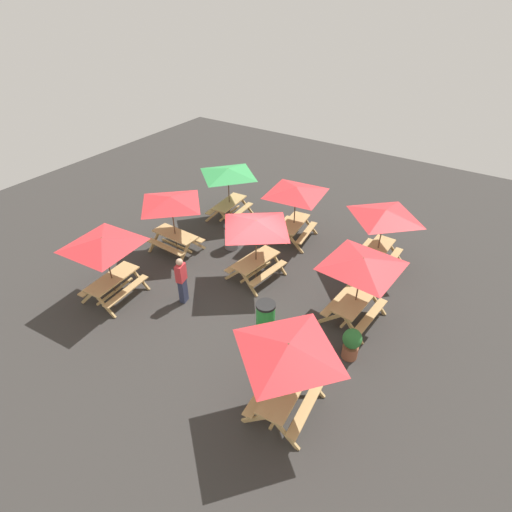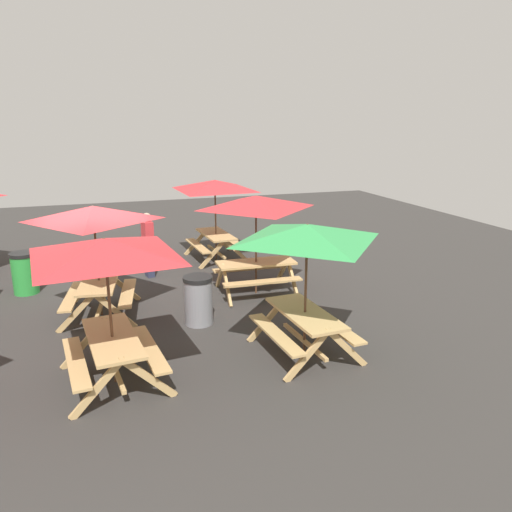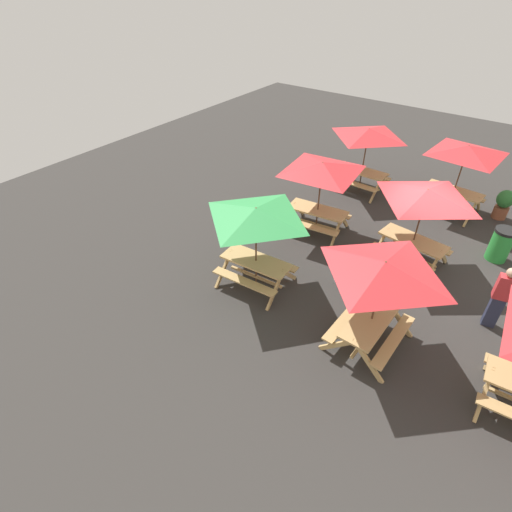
# 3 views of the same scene
# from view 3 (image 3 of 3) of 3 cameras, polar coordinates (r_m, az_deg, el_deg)

# --- Properties ---
(ground_plane) EXTENTS (29.16, 29.16, 0.00)m
(ground_plane) POSITION_cam_3_polar(r_m,az_deg,el_deg) (12.16, 22.16, -1.10)
(ground_plane) COLOR #33302D
(ground_plane) RESTS_ON ground
(picnic_table_0) EXTENTS (2.07, 2.07, 2.34)m
(picnic_table_0) POSITION_cam_3_polar(r_m,az_deg,el_deg) (8.18, 17.67, -2.49)
(picnic_table_0) COLOR tan
(picnic_table_0) RESTS_ON ground
(picnic_table_1) EXTENTS (2.13, 2.13, 2.34)m
(picnic_table_1) POSITION_cam_3_polar(r_m,az_deg,el_deg) (9.46, -0.00, 5.28)
(picnic_table_1) COLOR tan
(picnic_table_1) RESTS_ON ground
(picnic_table_2) EXTENTS (2.26, 2.26, 2.34)m
(picnic_table_2) POSITION_cam_3_polar(r_m,az_deg,el_deg) (11.13, 23.03, 7.37)
(picnic_table_2) COLOR tan
(picnic_table_2) RESTS_ON ground
(picnic_table_3) EXTENTS (2.81, 2.81, 2.34)m
(picnic_table_3) POSITION_cam_3_polar(r_m,az_deg,el_deg) (11.87, 9.37, 11.71)
(picnic_table_3) COLOR tan
(picnic_table_3) RESTS_ON ground
(picnic_table_4) EXTENTS (2.82, 2.82, 2.34)m
(picnic_table_4) POSITION_cam_3_polar(r_m,az_deg,el_deg) (14.44, 27.79, 12.64)
(picnic_table_4) COLOR tan
(picnic_table_4) RESTS_ON ground
(picnic_table_5) EXTENTS (2.06, 2.06, 2.34)m
(picnic_table_5) POSITION_cam_3_polar(r_m,az_deg,el_deg) (14.79, 15.67, 16.00)
(picnic_table_5) COLOR tan
(picnic_table_5) RESTS_ON ground
(trash_bin_green) EXTENTS (0.59, 0.59, 0.98)m
(trash_bin_green) POSITION_cam_3_polar(r_m,az_deg,el_deg) (13.13, 31.57, 1.41)
(trash_bin_green) COLOR green
(trash_bin_green) RESTS_ON ground
(trash_bin_gray) EXTENTS (0.59, 0.59, 0.98)m
(trash_bin_gray) POSITION_cam_3_polar(r_m,az_deg,el_deg) (10.65, 12.85, -1.48)
(trash_bin_gray) COLOR gray
(trash_bin_gray) RESTS_ON ground
(potted_plant_0) EXTENTS (0.53, 0.53, 0.99)m
(potted_plant_0) POSITION_cam_3_polar(r_m,az_deg,el_deg) (15.36, 31.89, 6.41)
(potted_plant_0) COLOR #935138
(potted_plant_0) RESTS_ON ground
(person_standing) EXTENTS (0.40, 0.29, 1.67)m
(person_standing) POSITION_cam_3_polar(r_m,az_deg,el_deg) (10.48, 31.55, -4.94)
(person_standing) COLOR #2D334C
(person_standing) RESTS_ON ground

